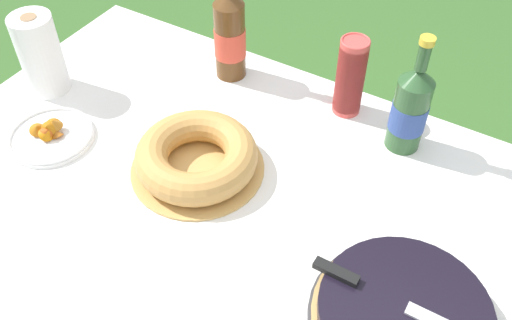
{
  "coord_description": "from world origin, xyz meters",
  "views": [
    {
      "loc": [
        0.39,
        -0.61,
        1.66
      ],
      "look_at": [
        -0.06,
        0.16,
        0.74
      ],
      "focal_mm": 40.0,
      "sensor_mm": 36.0,
      "label": 1
    }
  ],
  "objects_px": {
    "berry_tart": "(403,316)",
    "cider_bottle_green": "(410,109)",
    "cup_stack": "(350,77)",
    "snack_plate_near": "(51,135)",
    "cider_bottle_amber": "(230,35)",
    "bundt_cake": "(197,157)",
    "paper_towel_roll": "(40,54)",
    "serving_knife": "(391,299)"
  },
  "relations": [
    {
      "from": "berry_tart",
      "to": "cider_bottle_green",
      "type": "bearing_deg",
      "value": 110.59
    },
    {
      "from": "cup_stack",
      "to": "snack_plate_near",
      "type": "distance_m",
      "value": 0.76
    },
    {
      "from": "cider_bottle_green",
      "to": "cider_bottle_amber",
      "type": "height_order",
      "value": "cider_bottle_amber"
    },
    {
      "from": "bundt_cake",
      "to": "paper_towel_roll",
      "type": "xyz_separation_m",
      "value": [
        -0.52,
        0.05,
        0.07
      ]
    },
    {
      "from": "serving_knife",
      "to": "cider_bottle_amber",
      "type": "relative_size",
      "value": 1.12
    },
    {
      "from": "snack_plate_near",
      "to": "serving_knife",
      "type": "bearing_deg",
      "value": -2.05
    },
    {
      "from": "cup_stack",
      "to": "paper_towel_roll",
      "type": "height_order",
      "value": "paper_towel_roll"
    },
    {
      "from": "snack_plate_near",
      "to": "paper_towel_roll",
      "type": "bearing_deg",
      "value": 135.39
    },
    {
      "from": "snack_plate_near",
      "to": "cider_bottle_amber",
      "type": "bearing_deg",
      "value": 61.89
    },
    {
      "from": "cider_bottle_amber",
      "to": "paper_towel_roll",
      "type": "distance_m",
      "value": 0.5
    },
    {
      "from": "cup_stack",
      "to": "snack_plate_near",
      "type": "relative_size",
      "value": 1.02
    },
    {
      "from": "bundt_cake",
      "to": "cider_bottle_green",
      "type": "height_order",
      "value": "cider_bottle_green"
    },
    {
      "from": "berry_tart",
      "to": "cider_bottle_amber",
      "type": "xyz_separation_m",
      "value": [
        -0.68,
        0.48,
        0.1
      ]
    },
    {
      "from": "cider_bottle_amber",
      "to": "snack_plate_near",
      "type": "xyz_separation_m",
      "value": [
        -0.24,
        -0.45,
        -0.11
      ]
    },
    {
      "from": "berry_tart",
      "to": "serving_knife",
      "type": "bearing_deg",
      "value": 179.99
    },
    {
      "from": "berry_tart",
      "to": "cider_bottle_amber",
      "type": "relative_size",
      "value": 1.05
    },
    {
      "from": "berry_tart",
      "to": "snack_plate_near",
      "type": "distance_m",
      "value": 0.93
    },
    {
      "from": "berry_tart",
      "to": "cup_stack",
      "type": "relative_size",
      "value": 1.63
    },
    {
      "from": "paper_towel_roll",
      "to": "berry_tart",
      "type": "bearing_deg",
      "value": -9.46
    },
    {
      "from": "cup_stack",
      "to": "cider_bottle_amber",
      "type": "xyz_separation_m",
      "value": [
        -0.34,
        -0.02,
        0.02
      ]
    },
    {
      "from": "cup_stack",
      "to": "cider_bottle_amber",
      "type": "height_order",
      "value": "cider_bottle_amber"
    },
    {
      "from": "berry_tart",
      "to": "cup_stack",
      "type": "xyz_separation_m",
      "value": [
        -0.34,
        0.51,
        0.08
      ]
    },
    {
      "from": "cup_stack",
      "to": "cider_bottle_green",
      "type": "xyz_separation_m",
      "value": [
        0.17,
        -0.05,
        0.01
      ]
    },
    {
      "from": "bundt_cake",
      "to": "cider_bottle_green",
      "type": "bearing_deg",
      "value": 40.66
    },
    {
      "from": "cup_stack",
      "to": "cider_bottle_green",
      "type": "relative_size",
      "value": 0.7
    },
    {
      "from": "cup_stack",
      "to": "bundt_cake",
      "type": "bearing_deg",
      "value": -119.26
    },
    {
      "from": "cider_bottle_green",
      "to": "snack_plate_near",
      "type": "height_order",
      "value": "cider_bottle_green"
    },
    {
      "from": "cider_bottle_green",
      "to": "cider_bottle_amber",
      "type": "distance_m",
      "value": 0.51
    },
    {
      "from": "bundt_cake",
      "to": "snack_plate_near",
      "type": "xyz_separation_m",
      "value": [
        -0.37,
        -0.1,
        -0.03
      ]
    },
    {
      "from": "serving_knife",
      "to": "cider_bottle_green",
      "type": "distance_m",
      "value": 0.48
    },
    {
      "from": "bundt_cake",
      "to": "cup_stack",
      "type": "bearing_deg",
      "value": 60.74
    },
    {
      "from": "berry_tart",
      "to": "cider_bottle_green",
      "type": "relative_size",
      "value": 1.14
    },
    {
      "from": "cider_bottle_green",
      "to": "snack_plate_near",
      "type": "distance_m",
      "value": 0.87
    },
    {
      "from": "cup_stack",
      "to": "cider_bottle_green",
      "type": "bearing_deg",
      "value": -15.32
    },
    {
      "from": "berry_tart",
      "to": "paper_towel_roll",
      "type": "distance_m",
      "value": 1.09
    },
    {
      "from": "bundt_cake",
      "to": "cider_bottle_green",
      "type": "distance_m",
      "value": 0.51
    },
    {
      "from": "cider_bottle_amber",
      "to": "berry_tart",
      "type": "bearing_deg",
      "value": -35.22
    },
    {
      "from": "serving_knife",
      "to": "bundt_cake",
      "type": "distance_m",
      "value": 0.54
    },
    {
      "from": "snack_plate_near",
      "to": "cider_bottle_green",
      "type": "bearing_deg",
      "value": 29.58
    },
    {
      "from": "cider_bottle_green",
      "to": "cup_stack",
      "type": "bearing_deg",
      "value": 164.68
    },
    {
      "from": "cider_bottle_green",
      "to": "bundt_cake",
      "type": "bearing_deg",
      "value": -139.34
    },
    {
      "from": "cider_bottle_green",
      "to": "cider_bottle_amber",
      "type": "bearing_deg",
      "value": 177.34
    }
  ]
}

